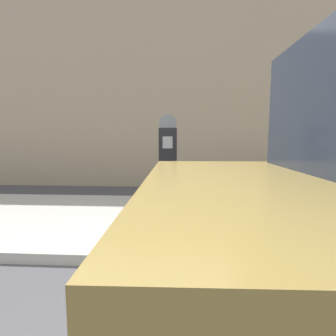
% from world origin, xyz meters
% --- Properties ---
extents(ground_plane, '(60.00, 60.00, 0.00)m').
position_xyz_m(ground_plane, '(0.00, 0.00, 0.00)').
color(ground_plane, '#47474C').
extents(sidewalk, '(24.00, 2.80, 0.12)m').
position_xyz_m(sidewalk, '(0.00, 2.20, 0.06)').
color(sidewalk, '#ADAAA3').
rests_on(sidewalk, ground_plane).
extents(building_facade, '(24.00, 0.30, 6.58)m').
position_xyz_m(building_facade, '(0.00, 5.40, 3.29)').
color(building_facade, tan).
rests_on(building_facade, ground_plane).
extents(parking_meter, '(0.20, 0.16, 1.49)m').
position_xyz_m(parking_meter, '(0.52, 1.18, 1.19)').
color(parking_meter, slate).
rests_on(parking_meter, sidewalk).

